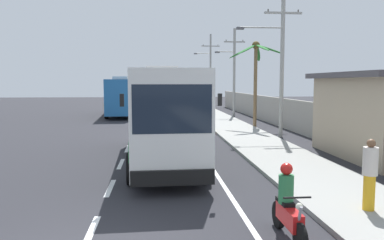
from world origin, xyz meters
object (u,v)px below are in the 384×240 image
Objects in this scene: pedestrian_near_kerb at (370,173)px; coach_bus_foreground at (163,112)px; utility_pole_mid at (280,57)px; palm_nearest at (256,63)px; utility_pole_distant at (210,69)px; motorcycle_trailing at (288,208)px; utility_pole_far at (234,70)px; motorcycle_beside_bus at (204,123)px; coach_bus_far_lane at (121,95)px.

coach_bus_foreground is at bearing 170.12° from pedestrian_near_kerb.
pedestrian_near_kerb is at bearing -55.85° from coach_bus_foreground.
palm_nearest is (-0.31, 4.58, -0.09)m from utility_pole_mid.
utility_pole_mid is 0.94× the size of utility_pole_distant.
coach_bus_foreground reaches higher than motorcycle_trailing.
utility_pole_far is (4.59, 29.04, 3.79)m from motorcycle_trailing.
motorcycle_trailing is (-0.32, -17.29, 0.01)m from motorcycle_beside_bus.
coach_bus_foreground is 5.55× the size of motorcycle_beside_bus.
motorcycle_beside_bus is at bearing -98.67° from utility_pole_distant.
coach_bus_foreground is 8.85m from pedestrian_near_kerb.
pedestrian_near_kerb is at bearing -98.78° from utility_pole_mid.
coach_bus_far_lane is 6.42× the size of pedestrian_near_kerb.
motorcycle_trailing is 0.22× the size of utility_pole_mid.
palm_nearest is at bearing 130.32° from pedestrian_near_kerb.
motorcycle_beside_bus is (6.51, -13.70, -1.34)m from coach_bus_far_lane.
utility_pole_mid is at bearing 42.42° from coach_bus_foreground.
utility_pole_mid is at bearing 127.19° from pedestrian_near_kerb.
pedestrian_near_kerb is 14.38m from utility_pole_mid.
coach_bus_foreground is at bearing -80.61° from coach_bus_far_lane.
utility_pole_mid reaches higher than coach_bus_foreground.
pedestrian_near_kerb is at bearing -73.79° from coach_bus_far_lane.
palm_nearest is at bearing 93.85° from utility_pole_mid.
motorcycle_trailing is 0.21× the size of utility_pole_distant.
palm_nearest is (0.03, -23.62, -0.38)m from utility_pole_distant.
pedestrian_near_kerb is (4.94, -7.28, -0.99)m from coach_bus_foreground.
coach_bus_foreground is at bearing 106.20° from motorcycle_trailing.
motorcycle_trailing is 2.78m from pedestrian_near_kerb.
utility_pole_far is 1.35× the size of palm_nearest.
utility_pole_distant reaches higher than coach_bus_foreground.
coach_bus_far_lane is 1.20× the size of utility_pole_distant.
pedestrian_near_kerb is 0.20× the size of utility_pole_mid.
utility_pole_mid is 4.59m from palm_nearest.
utility_pole_mid is (2.12, 13.73, 3.69)m from pedestrian_near_kerb.
utility_pole_distant reaches higher than motorcycle_trailing.
pedestrian_near_kerb is (2.15, -16.08, 0.43)m from motorcycle_beside_bus.
utility_pole_far is 14.12m from utility_pole_distant.
utility_pole_mid is 28.20m from utility_pole_distant.
pedestrian_near_kerb reaches higher than motorcycle_beside_bus.
utility_pole_mid is (10.78, -16.05, 2.78)m from coach_bus_far_lane.
coach_bus_far_lane is at bearing 152.19° from pedestrian_near_kerb.
utility_pole_far is at bearing 71.03° from coach_bus_foreground.
coach_bus_far_lane is (-3.72, 22.50, -0.08)m from coach_bus_foreground.
utility_pole_distant reaches higher than utility_pole_far.
pedestrian_near_kerb is 0.29× the size of palm_nearest.
coach_bus_far_lane is 1.36× the size of utility_pole_far.
utility_pole_distant reaches higher than utility_pole_mid.
motorcycle_beside_bus is 17.30m from motorcycle_trailing.
utility_pole_distant is (6.73, 34.65, 2.99)m from coach_bus_foreground.
coach_bus_foreground is 1.77× the size of palm_nearest.
motorcycle_beside_bus is at bearing 151.21° from utility_pole_mid.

